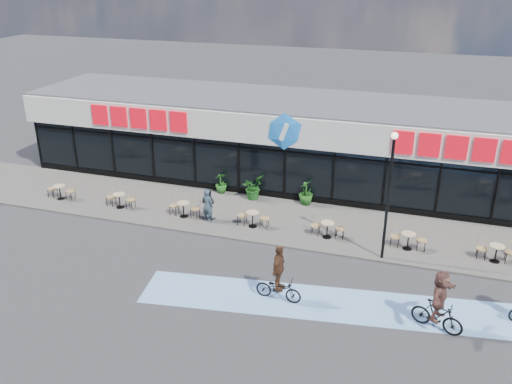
% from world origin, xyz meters
% --- Properties ---
extents(ground, '(120.00, 120.00, 0.00)m').
position_xyz_m(ground, '(0.00, 0.00, 0.00)').
color(ground, '#28282B').
rests_on(ground, ground).
extents(sidewalk, '(44.00, 5.00, 0.10)m').
position_xyz_m(sidewalk, '(0.00, 4.50, 0.05)').
color(sidewalk, '#534F4A').
rests_on(sidewalk, ground).
extents(bike_lane, '(14.17, 4.13, 0.01)m').
position_xyz_m(bike_lane, '(4.00, -1.50, 0.01)').
color(bike_lane, '#6D9ACE').
rests_on(bike_lane, ground).
extents(building, '(30.60, 6.57, 4.75)m').
position_xyz_m(building, '(-0.00, 9.93, 2.34)').
color(building, black).
rests_on(building, ground).
extents(lamp_post, '(0.28, 0.28, 5.44)m').
position_xyz_m(lamp_post, '(5.46, 2.30, 3.31)').
color(lamp_post, black).
rests_on(lamp_post, sidewalk).
extents(bistro_set_0, '(1.54, 0.62, 0.90)m').
position_xyz_m(bistro_set_0, '(-11.05, 3.47, 0.56)').
color(bistro_set_0, tan).
rests_on(bistro_set_0, sidewalk).
extents(bistro_set_1, '(1.54, 0.62, 0.90)m').
position_xyz_m(bistro_set_1, '(-7.56, 3.47, 0.56)').
color(bistro_set_1, tan).
rests_on(bistro_set_1, sidewalk).
extents(bistro_set_2, '(1.54, 0.62, 0.90)m').
position_xyz_m(bistro_set_2, '(-4.06, 3.47, 0.56)').
color(bistro_set_2, tan).
rests_on(bistro_set_2, sidewalk).
extents(bistro_set_3, '(1.54, 0.62, 0.90)m').
position_xyz_m(bistro_set_3, '(-0.57, 3.47, 0.56)').
color(bistro_set_3, tan).
rests_on(bistro_set_3, sidewalk).
extents(bistro_set_4, '(1.54, 0.62, 0.90)m').
position_xyz_m(bistro_set_4, '(2.93, 3.47, 0.56)').
color(bistro_set_4, tan).
rests_on(bistro_set_4, sidewalk).
extents(bistro_set_5, '(1.54, 0.62, 0.90)m').
position_xyz_m(bistro_set_5, '(6.42, 3.47, 0.56)').
color(bistro_set_5, tan).
rests_on(bistro_set_5, sidewalk).
extents(bistro_set_6, '(1.54, 0.62, 0.90)m').
position_xyz_m(bistro_set_6, '(9.92, 3.47, 0.56)').
color(bistro_set_6, tan).
rests_on(bistro_set_6, sidewalk).
extents(potted_plant_left, '(0.87, 0.87, 1.10)m').
position_xyz_m(potted_plant_left, '(-3.42, 6.71, 0.65)').
color(potted_plant_left, '#1C5217').
rests_on(potted_plant_left, sidewalk).
extents(potted_plant_mid, '(1.07, 1.20, 1.23)m').
position_xyz_m(potted_plant_mid, '(-1.57, 6.48, 0.72)').
color(potted_plant_mid, '#184B15').
rests_on(potted_plant_mid, sidewalk).
extents(potted_plant_right, '(0.83, 0.83, 1.29)m').
position_xyz_m(potted_plant_right, '(1.21, 6.65, 0.74)').
color(potted_plant_right, '#1A4814').
rests_on(potted_plant_right, sidewalk).
extents(patron_left, '(0.68, 0.54, 1.64)m').
position_xyz_m(patron_left, '(-2.77, 3.28, 0.92)').
color(patron_left, '#2F3F4A').
rests_on(patron_left, sidewalk).
extents(patron_right, '(0.83, 0.70, 1.52)m').
position_xyz_m(patron_right, '(-2.87, 3.61, 0.86)').
color(patron_right, black).
rests_on(patron_right, sidewalk).
extents(cyclist_a, '(1.85, 1.75, 2.25)m').
position_xyz_m(cyclist_a, '(7.65, -1.87, 1.04)').
color(cyclist_a, black).
rests_on(cyclist_a, ground).
extents(cyclist_c, '(1.79, 1.07, 2.23)m').
position_xyz_m(cyclist_c, '(2.11, -1.80, 0.85)').
color(cyclist_c, black).
rests_on(cyclist_c, ground).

